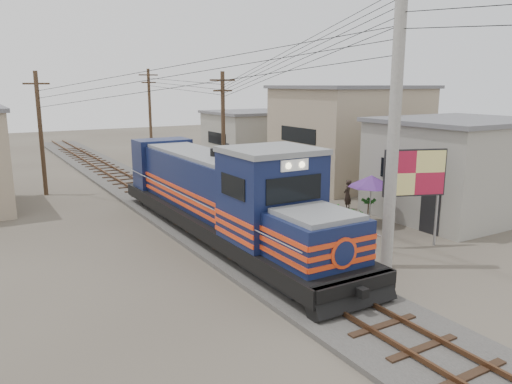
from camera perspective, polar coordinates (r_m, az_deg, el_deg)
ground at (r=16.51m, az=4.60°, el=-10.17°), size 120.00×120.00×0.00m
ballast at (r=24.90m, az=-8.74°, el=-2.32°), size 3.60×70.00×0.16m
track at (r=24.86m, az=-8.75°, el=-1.92°), size 1.15×70.00×0.12m
locomotive at (r=20.32m, az=-3.91°, el=-0.62°), size 3.02×16.42×4.07m
utility_pole_main at (r=17.22m, az=15.53°, el=7.53°), size 0.40×0.40×10.00m
wooden_pole_mid at (r=29.73m, az=-3.77°, el=7.20°), size 1.60×0.24×7.00m
wooden_pole_far at (r=42.74m, az=-12.02°, el=8.83°), size 1.60×0.24×7.50m
wooden_pole_left at (r=30.79m, az=-23.40°, el=6.40°), size 1.60×0.24×7.00m
power_lines at (r=22.70m, az=-8.24°, el=15.36°), size 9.65×19.00×3.30m
shophouse_front at (r=25.84m, az=22.02°, el=2.62°), size 7.35×6.30×4.70m
shophouse_mid at (r=32.60m, az=10.61°, el=6.46°), size 8.40×7.35×6.20m
shophouse_back at (r=39.96m, az=-0.59°, el=6.26°), size 6.30×6.30×4.20m
billboard at (r=20.03m, az=17.69°, el=1.84°), size 2.38×1.02×3.87m
market_umbrella at (r=22.89m, az=13.04°, el=1.20°), size 2.54×2.54×2.30m
vendor at (r=25.78m, az=10.41°, el=-0.30°), size 0.67×0.58×1.54m
plant_nursery at (r=21.89m, az=8.96°, el=-3.31°), size 3.13×2.18×1.06m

